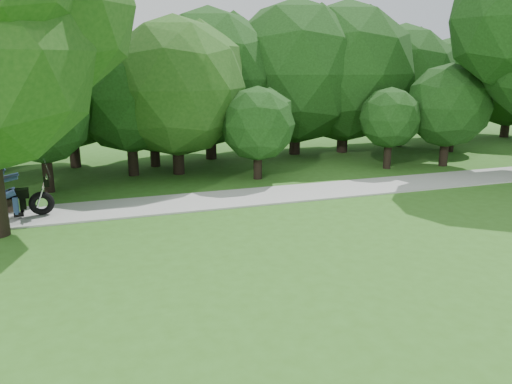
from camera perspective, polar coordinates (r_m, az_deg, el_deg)
ground at (r=12.33m, az=22.85°, el=-9.21°), size 100.00×100.00×0.00m
walkway at (r=18.69m, az=6.88°, el=0.09°), size 60.00×2.20×0.06m
tree_line at (r=24.77m, az=1.44°, el=12.43°), size 40.33×11.35×7.69m
touring_motorcycle at (r=16.92m, az=-26.74°, el=-0.56°), size 2.45×0.81×1.86m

